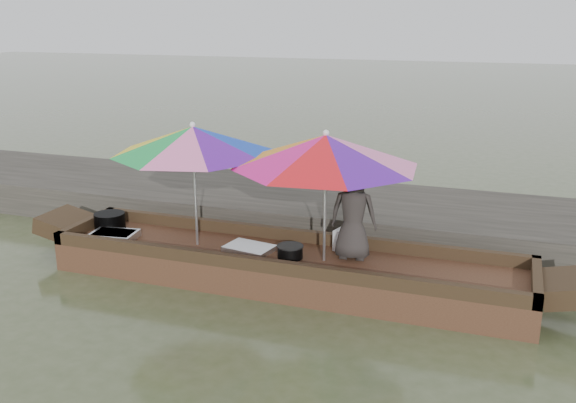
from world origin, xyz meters
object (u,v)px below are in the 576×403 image
(cooking_pot, at_px, (110,221))
(vendor, at_px, (354,213))
(tray_crayfish, at_px, (114,236))
(charcoal_grill, at_px, (290,252))
(umbrella_bow, at_px, (195,185))
(supply_bag, at_px, (347,241))
(umbrella_stern, at_px, (325,197))
(tray_scallop, at_px, (249,248))
(boat_hull, at_px, (285,269))

(cooking_pot, height_order, vendor, vendor)
(tray_crayfish, relative_size, charcoal_grill, 1.91)
(umbrella_bow, bearing_deg, vendor, 5.64)
(vendor, xyz_separation_m, umbrella_bow, (-1.96, -0.19, 0.21))
(cooking_pot, height_order, supply_bag, supply_bag)
(supply_bag, bearing_deg, umbrella_stern, -112.38)
(tray_scallop, xyz_separation_m, charcoal_grill, (0.55, -0.06, 0.04))
(cooking_pot, height_order, umbrella_bow, umbrella_bow)
(supply_bag, bearing_deg, umbrella_bow, -167.28)
(umbrella_bow, distance_m, umbrella_stern, 1.66)
(vendor, bearing_deg, supply_bag, -64.65)
(boat_hull, relative_size, cooking_pot, 14.06)
(cooking_pot, xyz_separation_m, charcoal_grill, (2.66, -0.21, -0.04))
(cooking_pot, distance_m, tray_crayfish, 0.45)
(tray_crayfish, xyz_separation_m, supply_bag, (2.94, 0.59, 0.09))
(cooking_pot, bearing_deg, tray_crayfish, -49.16)
(supply_bag, bearing_deg, boat_hull, -147.74)
(cooking_pot, xyz_separation_m, vendor, (3.36, 0.03, 0.45))
(charcoal_grill, height_order, umbrella_bow, umbrella_bow)
(tray_crayfish, height_order, vendor, vendor)
(boat_hull, height_order, tray_scallop, tray_scallop)
(tray_scallop, distance_m, charcoal_grill, 0.56)
(boat_hull, bearing_deg, umbrella_stern, 0.00)
(cooking_pot, xyz_separation_m, umbrella_stern, (3.06, -0.16, 0.67))
(vendor, xyz_separation_m, umbrella_stern, (-0.29, -0.19, 0.21))
(charcoal_grill, relative_size, umbrella_bow, 0.15)
(tray_crayfish, distance_m, umbrella_stern, 2.87)
(charcoal_grill, distance_m, umbrella_stern, 0.81)
(cooking_pot, xyz_separation_m, tray_crayfish, (0.29, -0.34, -0.06))
(tray_crayfish, distance_m, tray_scallop, 1.82)
(tray_crayfish, bearing_deg, umbrella_bow, 8.85)
(cooking_pot, height_order, charcoal_grill, cooking_pot)
(supply_bag, height_order, vendor, vendor)
(supply_bag, bearing_deg, cooking_pot, -175.58)
(vendor, bearing_deg, cooking_pot, -3.50)
(tray_crayfish, bearing_deg, umbrella_stern, 3.57)
(boat_hull, bearing_deg, vendor, 13.93)
(supply_bag, bearing_deg, tray_scallop, -160.49)
(umbrella_bow, xyz_separation_m, umbrella_stern, (1.66, 0.00, 0.00))
(tray_crayfish, bearing_deg, tray_scallop, 5.87)
(charcoal_grill, distance_m, umbrella_bow, 1.44)
(tray_scallop, distance_m, vendor, 1.37)
(cooking_pot, relative_size, supply_bag, 1.46)
(supply_bag, xyz_separation_m, vendor, (0.12, -0.22, 0.43))
(vendor, distance_m, umbrella_bow, 1.98)
(boat_hull, height_order, umbrella_bow, umbrella_bow)
(cooking_pot, xyz_separation_m, supply_bag, (3.23, 0.25, 0.02))
(cooking_pot, distance_m, umbrella_stern, 3.14)
(umbrella_bow, bearing_deg, tray_scallop, 1.10)
(tray_crayfish, bearing_deg, boat_hull, 4.32)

